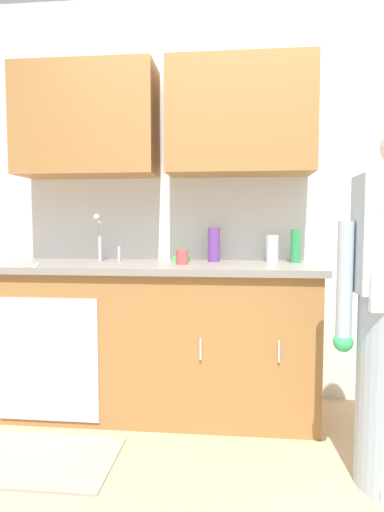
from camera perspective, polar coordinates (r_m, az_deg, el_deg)
ground_plane at (r=2.27m, az=7.73°, el=-27.28°), size 9.00×9.00×0.00m
kitchen_wall_with_uppers at (r=2.94m, az=4.65°, el=9.88°), size 4.80×0.44×2.70m
counter_cabinet at (r=2.77m, az=-4.38°, el=-11.14°), size 1.90×0.62×0.90m
countertop at (r=2.69m, az=-4.37°, el=-1.43°), size 1.96×0.66×0.04m
sink at (r=2.79m, az=-12.22°, el=-1.19°), size 0.50×0.36×0.35m
floor_mat at (r=2.51m, az=-20.01°, el=-24.02°), size 0.80×0.50×0.01m
bottle_soap at (r=2.81m, az=10.59°, el=0.94°), size 0.08×0.08×0.17m
bottle_water_tall at (r=2.82m, az=2.91°, el=1.51°), size 0.08×0.08×0.22m
bottle_water_short at (r=2.82m, az=13.59°, el=1.32°), size 0.07×0.07×0.21m
cup_by_sink at (r=2.62m, az=-1.33°, el=-0.12°), size 0.08×0.08×0.09m
knife_on_counter at (r=2.70m, az=-19.98°, el=-1.16°), size 0.11×0.23×0.01m
sponge at (r=2.85m, az=-1.44°, el=-0.40°), size 0.11×0.07×0.03m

